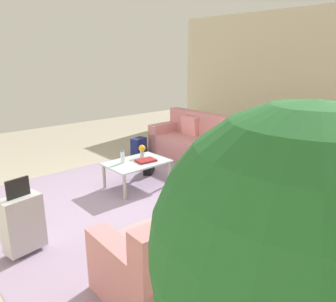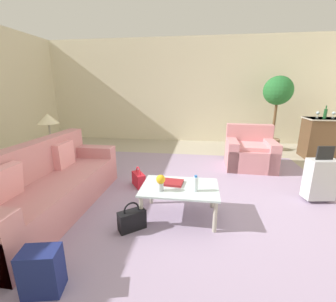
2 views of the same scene
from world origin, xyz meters
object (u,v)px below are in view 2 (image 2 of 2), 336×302
object	(u,v)px
coffee_table_book	(171,182)
backpack_navy	(43,271)
table_lamp	(48,119)
handbag_black	(132,220)
wine_bottle_green	(325,114)
potted_ficus	(277,97)
couch	(47,189)
armchair	(250,153)
handbag_red	(139,179)
suitcase_silver	(320,179)
side_table	(53,155)
coffee_table	(180,190)
wine_glass_leftmost	(318,113)
flower_vase	(161,181)
water_bottle	(196,184)
wine_glass_left_of_centre	(334,113)

from	to	relation	value
coffee_table_book	backpack_navy	distance (m)	1.65
table_lamp	handbag_black	xyz separation A→B (m)	(2.27, -1.87, -0.90)
wine_bottle_green	potted_ficus	distance (m)	1.17
couch	wine_bottle_green	world-z (taller)	wine_bottle_green
armchair	handbag_red	distance (m)	2.48
suitcase_silver	handbag_red	distance (m)	2.79
side_table	table_lamp	size ratio (longest dim) A/B	1.07
handbag_black	coffee_table_book	bearing A→B (deg)	47.52
handbag_black	wine_bottle_green	bearing A→B (deg)	43.08
coffee_table	couch	bearing A→B (deg)	-176.81
couch	side_table	size ratio (longest dim) A/B	3.96
wine_glass_leftmost	potted_ficus	xyz separation A→B (m)	(-0.77, 0.57, 0.35)
couch	handbag_black	distance (m)	1.30
wine_bottle_green	armchair	bearing A→B (deg)	-155.06
armchair	suitcase_silver	bearing A→B (deg)	-64.62
table_lamp	handbag_black	world-z (taller)	table_lamp
coffee_table	handbag_black	bearing A→B (deg)	-145.19
armchair	wine_bottle_green	xyz separation A→B (m)	(1.76, 0.82, 0.78)
flower_vase	handbag_red	size ratio (longest dim) A/B	0.57
water_bottle	potted_ficus	distance (m)	4.39
coffee_table_book	side_table	xyz separation A→B (m)	(-2.68, 1.42, -0.16)
coffee_table	table_lamp	xyz separation A→B (m)	(-2.80, 1.50, 0.66)
water_bottle	wine_glass_leftmost	size ratio (longest dim) A/B	1.32
flower_vase	backpack_navy	distance (m)	1.43
table_lamp	potted_ficus	xyz separation A→B (m)	(5.00, 2.20, 0.39)
wine_bottle_green	handbag_red	distance (m)	4.50
side_table	wine_bottle_green	distance (m)	6.10
handbag_black	water_bottle	bearing A→B (deg)	20.24
wine_glass_leftmost	backpack_navy	distance (m)	6.00
armchair	potted_ficus	world-z (taller)	potted_ficus
table_lamp	wine_glass_leftmost	xyz separation A→B (m)	(5.77, 1.63, 0.04)
flower_vase	side_table	bearing A→B (deg)	147.40
table_lamp	water_bottle	bearing A→B (deg)	-28.07
wine_glass_leftmost	potted_ficus	world-z (taller)	potted_ficus
table_lamp	wine_bottle_green	world-z (taller)	wine_bottle_green
coffee_table_book	flower_vase	size ratio (longest dim) A/B	1.46
water_bottle	flower_vase	distance (m)	0.42
armchair	couch	bearing A→B (deg)	-143.75
side_table	backpack_navy	size ratio (longest dim) A/B	1.56
table_lamp	backpack_navy	xyz separation A→B (m)	(1.80, -2.79, -0.84)
wine_glass_left_of_centre	wine_bottle_green	xyz separation A→B (m)	(-0.26, -0.16, 0.01)
wine_glass_leftmost	handbag_red	size ratio (longest dim) A/B	0.43
coffee_table	handbag_black	xyz separation A→B (m)	(-0.53, -0.37, -0.24)
coffee_table	backpack_navy	world-z (taller)	coffee_table
table_lamp	wine_glass_leftmost	size ratio (longest dim) A/B	3.75
flower_vase	handbag_black	bearing A→B (deg)	-144.82
water_bottle	side_table	distance (m)	3.41
armchair	coffee_table_book	size ratio (longest dim) A/B	3.33
coffee_table_book	potted_ficus	xyz separation A→B (m)	(2.32, 3.62, 0.98)
water_bottle	backpack_navy	world-z (taller)	water_bottle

